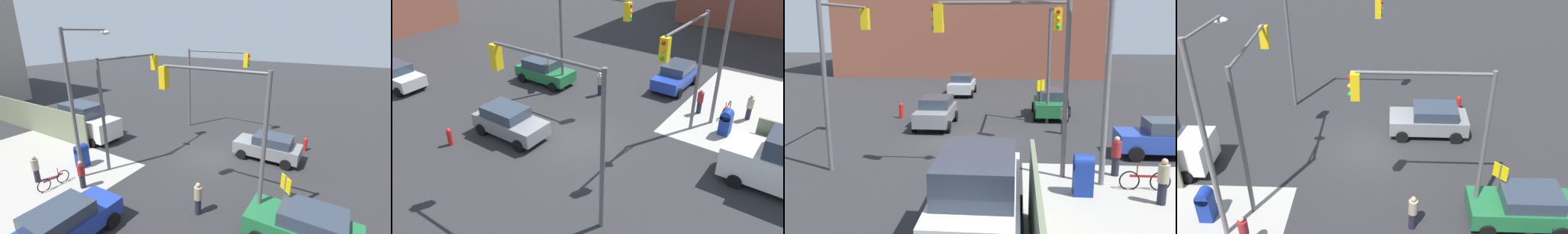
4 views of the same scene
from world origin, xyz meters
The scene contains 17 objects.
ground_plane centered at (0.00, 0.00, 0.00)m, with size 120.00×120.00×0.00m, color #28282B.
construction_fence centered at (16.26, 3.20, 1.20)m, with size 16.51×0.12×2.40m, color slate.
traffic_signal_nw_corner centered at (-2.60, 4.50, 4.60)m, with size 5.03×0.36×6.50m.
traffic_signal_se_corner centered at (2.53, -4.50, 4.61)m, with size 5.21×0.36×6.50m.
traffic_signal_ne_corner centered at (4.50, 2.63, 4.60)m, with size 0.36×4.96×6.50m.
street_lamp_corner centered at (5.15, 5.43, 4.70)m, with size 0.69×2.66×8.00m.
warning_sign_two_way centered at (-5.40, 4.14, 1.64)m, with size 0.48×0.48×2.40m.
mailbox_blue centered at (6.20, 5.00, 0.76)m, with size 0.56×0.64×1.43m.
fire_hydrant centered at (-5.00, -4.20, 0.49)m, with size 0.26×0.26×0.94m.
hatchback_blue centered at (1.51, 9.17, 0.84)m, with size 2.02×3.96×1.62m.
hatchback_gray centered at (-3.16, -1.73, 0.84)m, with size 4.03×2.02×1.62m.
coupe_green centered at (-6.31, 4.73, 0.84)m, with size 4.06×2.02×1.62m.
van_white_delivery centered at (9.91, 1.80, 1.28)m, with size 5.40×2.32×2.62m.
pedestrian_crossing centered at (4.20, 6.50, 0.80)m, with size 0.36×0.36×1.55m.
pedestrian_waiting centered at (-2.00, 5.20, 0.81)m, with size 0.36×0.36×1.57m.
pedestrian_walking_north centered at (6.80, 7.40, 0.79)m, with size 0.36×0.36×1.54m.
bicycle_leaning_on_fence centered at (5.60, 7.20, 0.35)m, with size 0.05×1.75×0.97m.
Camera 1 is at (-6.92, 13.69, 7.77)m, focal length 24.00 mm.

